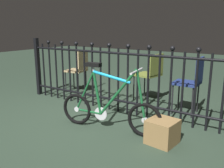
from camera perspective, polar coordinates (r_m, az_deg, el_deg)
ground_plane at (r=3.52m, az=-3.43°, el=-8.98°), size 20.00×20.00×0.00m
iron_fence at (r=3.83m, az=0.83°, el=1.84°), size 3.82×0.07×1.12m
bicycle at (r=3.18m, az=-0.84°, el=-5.64°), size 1.41×0.40×0.88m
chair_olive at (r=4.40m, az=9.01°, el=2.76°), size 0.48×0.48×0.87m
chair_tan at (r=5.03m, az=-7.77°, el=3.88°), size 0.44×0.43×0.86m
chair_navy at (r=3.89m, az=18.13°, el=0.99°), size 0.39×0.38×0.89m
display_crate at (r=2.95m, az=11.69°, el=-10.82°), size 0.35×0.35×0.29m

